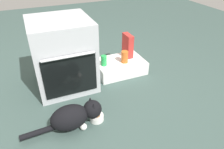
{
  "coord_description": "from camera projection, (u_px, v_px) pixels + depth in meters",
  "views": [
    {
      "loc": [
        -0.34,
        -1.58,
        1.34
      ],
      "look_at": [
        0.33,
        0.01,
        0.25
      ],
      "focal_mm": 33.25,
      "sensor_mm": 36.0,
      "label": 1
    }
  ],
  "objects": [
    {
      "name": "ground",
      "position": [
        82.0,
        103.0,
        2.06
      ],
      "size": [
        8.0,
        8.0,
        0.0
      ],
      "primitive_type": "plane",
      "color": "#384C47"
    },
    {
      "name": "oven",
      "position": [
        63.0,
        55.0,
        2.15
      ],
      "size": [
        0.6,
        0.64,
        0.74
      ],
      "color": "#B7BABF",
      "rests_on": "ground"
    },
    {
      "name": "pantry_cabinet",
      "position": [
        120.0,
        66.0,
        2.53
      ],
      "size": [
        0.58,
        0.39,
        0.15
      ],
      "primitive_type": "cube",
      "color": "white",
      "rests_on": "ground"
    },
    {
      "name": "food_bowl",
      "position": [
        97.0,
        117.0,
        1.85
      ],
      "size": [
        0.13,
        0.13,
        0.08
      ],
      "color": "white",
      "rests_on": "ground"
    },
    {
      "name": "cat",
      "position": [
        74.0,
        116.0,
        1.73
      ],
      "size": [
        0.69,
        0.22,
        0.23
      ],
      "rotation": [
        0.0,
        0.0,
        0.03
      ],
      "color": "black",
      "rests_on": "ground"
    },
    {
      "name": "sauce_jar",
      "position": [
        125.0,
        57.0,
        2.42
      ],
      "size": [
        0.08,
        0.08,
        0.14
      ],
      "primitive_type": "cylinder",
      "color": "#D16023",
      "rests_on": "pantry_cabinet"
    },
    {
      "name": "soda_can",
      "position": [
        104.0,
        61.0,
        2.37
      ],
      "size": [
        0.07,
        0.07,
        0.12
      ],
      "primitive_type": "cylinder",
      "color": "green",
      "rests_on": "pantry_cabinet"
    },
    {
      "name": "cereal_box",
      "position": [
        128.0,
        45.0,
        2.53
      ],
      "size": [
        0.07,
        0.18,
        0.28
      ],
      "primitive_type": "cube",
      "color": "#B72D28",
      "rests_on": "pantry_cabinet"
    }
  ]
}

